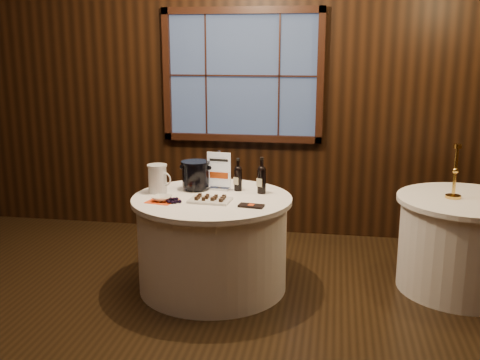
% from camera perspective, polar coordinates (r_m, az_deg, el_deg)
% --- Properties ---
extents(ground, '(6.00, 6.00, 0.00)m').
position_cam_1_polar(ground, '(3.88, -6.07, -16.69)').
color(ground, black).
rests_on(ground, ground).
extents(back_wall, '(6.00, 0.10, 3.00)m').
position_cam_1_polar(back_wall, '(5.79, 0.27, 9.52)').
color(back_wall, black).
rests_on(back_wall, ground).
extents(main_table, '(1.28, 1.28, 0.77)m').
position_cam_1_polar(main_table, '(4.60, -2.81, -6.33)').
color(main_table, white).
rests_on(main_table, ground).
extents(side_table, '(1.08, 1.08, 0.77)m').
position_cam_1_polar(side_table, '(4.89, 21.69, -6.06)').
color(side_table, white).
rests_on(side_table, ground).
extents(sign_stand, '(0.20, 0.12, 0.33)m').
position_cam_1_polar(sign_stand, '(4.68, -2.12, 0.36)').
color(sign_stand, '#B0B0B7').
rests_on(sign_stand, main_table).
extents(port_bottle_left, '(0.07, 0.08, 0.27)m').
position_cam_1_polar(port_bottle_left, '(4.64, -0.20, 0.35)').
color(port_bottle_left, black).
rests_on(port_bottle_left, main_table).
extents(port_bottle_right, '(0.07, 0.08, 0.30)m').
position_cam_1_polar(port_bottle_right, '(4.56, 2.21, 0.23)').
color(port_bottle_right, black).
rests_on(port_bottle_right, main_table).
extents(ice_bucket, '(0.24, 0.24, 0.24)m').
position_cam_1_polar(ice_bucket, '(4.68, -4.53, 0.53)').
color(ice_bucket, black).
rests_on(ice_bucket, main_table).
extents(chocolate_plate, '(0.33, 0.23, 0.05)m').
position_cam_1_polar(chocolate_plate, '(4.35, -3.06, -1.95)').
color(chocolate_plate, white).
rests_on(chocolate_plate, main_table).
extents(chocolate_box, '(0.20, 0.12, 0.02)m').
position_cam_1_polar(chocolate_box, '(4.20, 1.14, -2.63)').
color(chocolate_box, black).
rests_on(chocolate_box, main_table).
extents(grape_bunch, '(0.18, 0.09, 0.04)m').
position_cam_1_polar(grape_bunch, '(4.32, -6.78, -2.12)').
color(grape_bunch, black).
rests_on(grape_bunch, main_table).
extents(glass_pitcher, '(0.22, 0.16, 0.23)m').
position_cam_1_polar(glass_pitcher, '(4.63, -8.36, 0.16)').
color(glass_pitcher, silver).
rests_on(glass_pitcher, main_table).
extents(orange_napkin, '(0.24, 0.24, 0.00)m').
position_cam_1_polar(orange_napkin, '(4.40, -7.93, -2.11)').
color(orange_napkin, '#FF4B15').
rests_on(orange_napkin, main_table).
extents(cracker_bowl, '(0.17, 0.17, 0.04)m').
position_cam_1_polar(cracker_bowl, '(4.39, -7.94, -1.86)').
color(cracker_bowl, white).
rests_on(cracker_bowl, orange_napkin).
extents(brass_candlestick, '(0.12, 0.12, 0.43)m').
position_cam_1_polar(brass_candlestick, '(4.72, 20.97, 0.13)').
color(brass_candlestick, gold).
rests_on(brass_candlestick, side_table).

